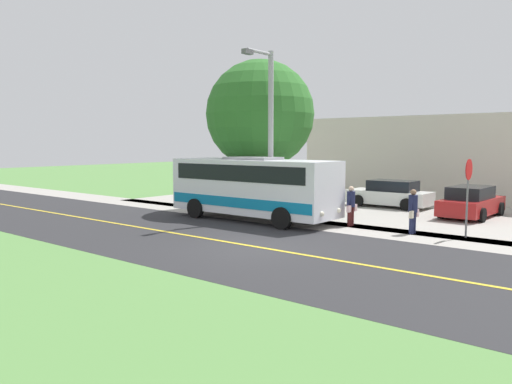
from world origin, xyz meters
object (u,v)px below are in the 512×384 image
at_px(street_light_pole, 269,128).
at_px(commercial_building, 455,157).
at_px(shuttle_bus_front, 253,185).
at_px(parked_car_far, 471,202).
at_px(pedestrian_waiting, 351,205).
at_px(tree_curbside, 260,114).
at_px(parked_car_near, 390,194).
at_px(pedestrian_with_bags, 413,210).
at_px(stop_sign, 468,184).

xyz_separation_m(street_light_pole, commercial_building, (-16.53, 2.87, -1.59)).
bearing_deg(shuttle_bus_front, parked_car_far, 133.94).
bearing_deg(commercial_building, shuttle_bus_front, -11.59).
distance_m(pedestrian_waiting, tree_curbside, 7.50).
bearing_deg(parked_car_far, parked_car_near, -103.92).
bearing_deg(street_light_pole, parked_car_far, 134.82).
distance_m(pedestrian_waiting, parked_car_near, 7.07).
xyz_separation_m(street_light_pole, parked_car_far, (-6.71, 6.76, -3.44)).
relative_size(pedestrian_with_bags, commercial_building, 0.10).
bearing_deg(tree_curbside, parked_car_far, 114.28).
relative_size(pedestrian_with_bags, parked_car_far, 0.38).
distance_m(parked_car_far, commercial_building, 10.72).
height_order(pedestrian_with_bags, parked_car_near, pedestrian_with_bags).
distance_m(pedestrian_waiting, stop_sign, 4.67).
bearing_deg(tree_curbside, commercial_building, 158.97).
height_order(street_light_pole, tree_curbside, tree_curbside).
bearing_deg(pedestrian_waiting, shuttle_bus_front, -73.24).
relative_size(street_light_pole, commercial_building, 0.44).
height_order(parked_car_near, commercial_building, commercial_building).
bearing_deg(commercial_building, pedestrian_with_bags, 12.32).
height_order(shuttle_bus_front, stop_sign, stop_sign).
bearing_deg(pedestrian_waiting, street_light_pole, -76.04).
height_order(stop_sign, street_light_pole, street_light_pole).
relative_size(shuttle_bus_front, commercial_building, 0.48).
distance_m(pedestrian_with_bags, tree_curbside, 9.83).
bearing_deg(commercial_building, parked_car_near, -4.09).
height_order(shuttle_bus_front, pedestrian_waiting, shuttle_bus_front).
height_order(parked_car_far, tree_curbside, tree_curbside).
xyz_separation_m(shuttle_bus_front, parked_car_far, (-7.08, 7.35, -0.87)).
xyz_separation_m(tree_curbside, commercial_building, (-14.00, 5.38, -2.36)).
xyz_separation_m(stop_sign, parked_car_near, (-6.60, -5.90, -1.28)).
height_order(shuttle_bus_front, commercial_building, commercial_building).
distance_m(street_light_pole, tree_curbside, 3.65).
bearing_deg(parked_car_far, tree_curbside, -65.72).
distance_m(stop_sign, parked_car_near, 8.95).
bearing_deg(shuttle_bus_front, commercial_building, 168.41).
bearing_deg(pedestrian_with_bags, parked_car_near, -150.02).
distance_m(shuttle_bus_front, parked_car_near, 8.72).
bearing_deg(pedestrian_with_bags, parked_car_far, 175.65).
bearing_deg(tree_curbside, street_light_pole, 44.81).
bearing_deg(commercial_building, tree_curbside, -21.03).
relative_size(shuttle_bus_front, pedestrian_waiting, 4.82).
bearing_deg(stop_sign, pedestrian_with_bags, -76.74).
xyz_separation_m(pedestrian_waiting, stop_sign, (-0.33, 4.53, 1.07)).
relative_size(pedestrian_waiting, tree_curbside, 0.22).
relative_size(pedestrian_waiting, street_light_pole, 0.22).
distance_m(stop_sign, street_light_pole, 8.52).
bearing_deg(pedestrian_waiting, tree_curbside, -104.91).
xyz_separation_m(parked_car_far, commercial_building, (-9.82, -3.89, 1.85)).
distance_m(parked_car_far, tree_curbside, 11.01).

